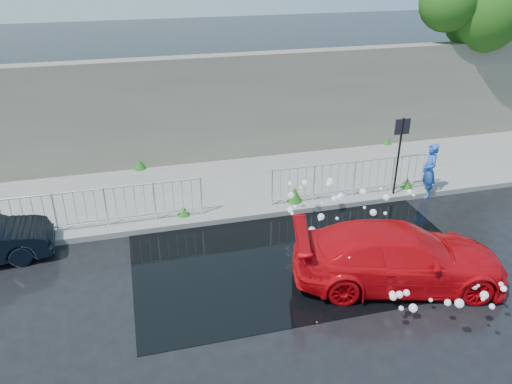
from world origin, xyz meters
TOP-DOWN VIEW (x-y plane):
  - ground at (0.00, 0.00)m, footprint 90.00×90.00m
  - pavement at (0.00, 5.00)m, footprint 30.00×4.00m
  - curb at (0.00, 3.00)m, footprint 30.00×0.25m
  - retaining_wall at (0.00, 7.20)m, footprint 30.00×0.60m
  - puddle at (0.50, 1.00)m, footprint 8.00×5.00m
  - sign_post at (4.20, 3.10)m, footprint 0.45×0.06m
  - tree at (9.51, 7.41)m, footprint 5.03×2.81m
  - railing_left at (-4.00, 3.35)m, footprint 5.05×0.05m
  - railing_right at (3.00, 3.35)m, footprint 5.05×0.05m
  - weeds at (-0.29, 4.37)m, footprint 12.17×3.93m
  - water_spray at (2.09, 0.48)m, footprint 3.65×5.81m
  - red_car at (2.26, -0.62)m, footprint 4.97×3.00m
  - person at (5.23, 3.00)m, footprint 0.53×0.69m

SIDE VIEW (x-z plane):
  - ground at x=0.00m, z-range 0.00..0.00m
  - puddle at x=0.50m, z-range 0.00..0.01m
  - pavement at x=0.00m, z-range 0.00..0.15m
  - curb at x=0.00m, z-range 0.00..0.16m
  - weeds at x=-0.29m, z-range 0.10..0.55m
  - red_car at x=2.26m, z-range 0.00..1.35m
  - railing_left at x=-4.00m, z-range 0.19..1.29m
  - railing_right at x=3.00m, z-range 0.19..1.29m
  - water_spray at x=2.09m, z-range 0.23..1.27m
  - person at x=5.23m, z-range 0.00..1.67m
  - sign_post at x=4.20m, z-range 0.47..2.97m
  - retaining_wall at x=0.00m, z-range 0.15..3.65m
  - tree at x=9.51m, z-range 1.67..7.89m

